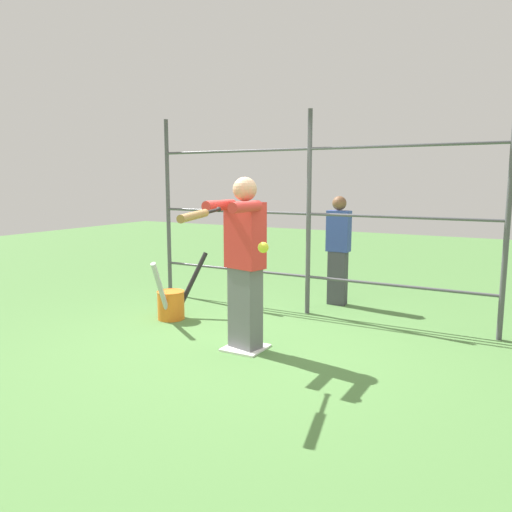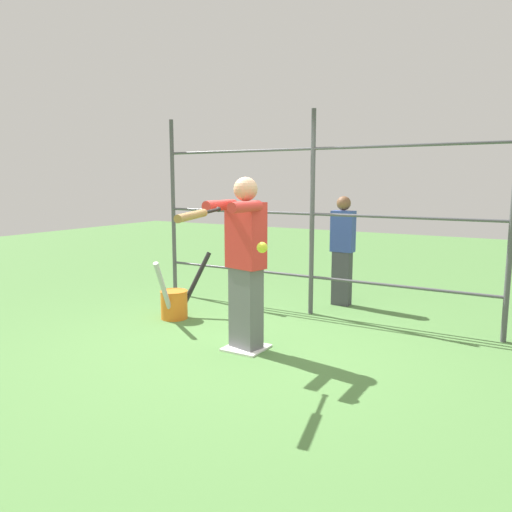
{
  "view_description": "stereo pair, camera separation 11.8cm",
  "coord_description": "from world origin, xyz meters",
  "views": [
    {
      "loc": [
        -2.5,
        4.26,
        1.72
      ],
      "look_at": [
        -0.23,
        0.19,
        1.01
      ],
      "focal_mm": 35.0,
      "sensor_mm": 36.0,
      "label": 1
    },
    {
      "loc": [
        -2.61,
        4.2,
        1.72
      ],
      "look_at": [
        -0.23,
        0.19,
        1.01
      ],
      "focal_mm": 35.0,
      "sensor_mm": 36.0,
      "label": 2
    }
  ],
  "objects": [
    {
      "name": "fence_backstop",
      "position": [
        0.0,
        -1.6,
        1.3
      ],
      "size": [
        4.59,
        0.06,
        2.6
      ],
      "color": "#4C4C51",
      "rests_on": "ground"
    },
    {
      "name": "baseball_bat_swinging",
      "position": [
        -0.13,
        0.98,
        1.44
      ],
      "size": [
        0.27,
        0.87,
        0.08
      ],
      "color": "black"
    },
    {
      "name": "ground_plane",
      "position": [
        0.0,
        0.0,
        0.0
      ],
      "size": [
        24.0,
        24.0,
        0.0
      ],
      "primitive_type": "plane",
      "color": "#4C7A3D"
    },
    {
      "name": "softball_in_flight",
      "position": [
        -0.47,
        0.49,
        1.14
      ],
      "size": [
        0.1,
        0.1,
        0.1
      ],
      "color": "yellow"
    },
    {
      "name": "home_plate",
      "position": [
        0.0,
        0.0,
        0.01
      ],
      "size": [
        0.4,
        0.4,
        0.02
      ],
      "color": "white",
      "rests_on": "ground"
    },
    {
      "name": "bat_bucket",
      "position": [
        1.36,
        -0.51,
        0.21
      ],
      "size": [
        0.43,
        0.98,
        0.81
      ],
      "color": "orange",
      "rests_on": "ground"
    },
    {
      "name": "batter",
      "position": [
        0.0,
        0.02,
        0.95
      ],
      "size": [
        0.44,
        0.66,
        1.75
      ],
      "color": "slate",
      "rests_on": "ground"
    },
    {
      "name": "bystander_behind_fence",
      "position": [
        -0.17,
        -2.25,
        0.79
      ],
      "size": [
        0.31,
        0.19,
        1.51
      ],
      "color": "#3F3F47",
      "rests_on": "ground"
    }
  ]
}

